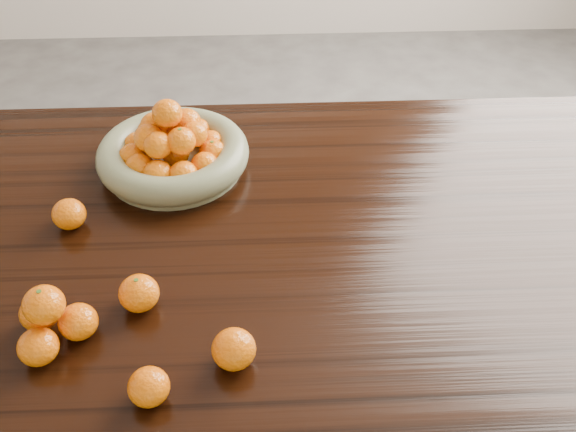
{
  "coord_description": "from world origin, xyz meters",
  "views": [
    {
      "loc": [
        -0.01,
        -0.88,
        1.57
      ],
      "look_at": [
        0.03,
        -0.02,
        0.83
      ],
      "focal_mm": 40.0,
      "sensor_mm": 36.0,
      "label": 1
    }
  ],
  "objects_px": {
    "orange_pyramid": "(50,321)",
    "fruit_bowl": "(173,151)",
    "dining_table": "(274,275)",
    "loose_orange_0": "(139,293)"
  },
  "relations": [
    {
      "from": "dining_table",
      "to": "fruit_bowl",
      "type": "height_order",
      "value": "fruit_bowl"
    },
    {
      "from": "fruit_bowl",
      "to": "orange_pyramid",
      "type": "height_order",
      "value": "fruit_bowl"
    },
    {
      "from": "fruit_bowl",
      "to": "loose_orange_0",
      "type": "bearing_deg",
      "value": -93.02
    },
    {
      "from": "fruit_bowl",
      "to": "loose_orange_0",
      "type": "relative_size",
      "value": 4.75
    },
    {
      "from": "dining_table",
      "to": "loose_orange_0",
      "type": "relative_size",
      "value": 29.58
    },
    {
      "from": "loose_orange_0",
      "to": "dining_table",
      "type": "bearing_deg",
      "value": 33.25
    },
    {
      "from": "dining_table",
      "to": "orange_pyramid",
      "type": "height_order",
      "value": "orange_pyramid"
    },
    {
      "from": "orange_pyramid",
      "to": "fruit_bowl",
      "type": "bearing_deg",
      "value": 71.87
    },
    {
      "from": "dining_table",
      "to": "loose_orange_0",
      "type": "xyz_separation_m",
      "value": [
        -0.23,
        -0.15,
        0.12
      ]
    },
    {
      "from": "dining_table",
      "to": "fruit_bowl",
      "type": "bearing_deg",
      "value": 130.46
    }
  ]
}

